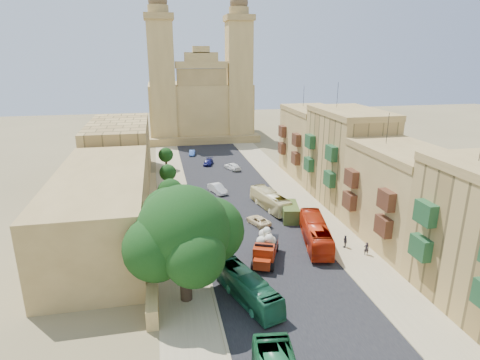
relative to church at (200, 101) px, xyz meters
name	(u,v)px	position (x,y,z in m)	size (l,w,h in m)	color
ground	(301,312)	(0.00, -78.61, -9.52)	(260.00, 260.00, 0.00)	olive
road_surface	(235,197)	(0.00, -48.61, -9.51)	(14.00, 140.00, 0.01)	black
sidewalk_east	(293,193)	(9.50, -48.61, -9.51)	(5.00, 140.00, 0.01)	tan
sidewalk_west	(173,201)	(-9.50, -48.61, -9.51)	(5.00, 140.00, 0.01)	tan
kerb_east	(278,194)	(7.00, -48.61, -9.46)	(0.25, 140.00, 0.12)	tan
kerb_west	(190,200)	(-7.00, -48.61, -9.46)	(0.25, 140.00, 0.12)	tan
townhouse_b	(401,196)	(15.95, -67.61, -3.86)	(9.00, 14.00, 14.90)	#AD8D4E
townhouse_c	(347,157)	(15.95, -53.61, -2.61)	(9.00, 14.00, 17.40)	tan
townhouse_d	(312,142)	(15.95, -39.61, -3.36)	(9.00, 14.00, 15.90)	#AD8D4E
west_wall	(153,223)	(-12.50, -58.61, -8.62)	(1.00, 40.00, 1.80)	#AD8D4E
west_building_low	(103,208)	(-18.00, -60.61, -5.32)	(10.00, 28.00, 8.40)	olive
west_building_mid	(120,151)	(-18.00, -34.61, -4.52)	(10.00, 22.00, 10.00)	tan
church	(200,101)	(0.00, 0.00, 0.00)	(28.00, 22.50, 36.30)	#AD8D4E
ficus_tree	(185,235)	(-9.40, -74.61, -3.14)	(10.79, 9.93, 10.79)	#322419
street_tree_a	(175,229)	(-10.00, -66.61, -6.05)	(3.36, 3.36, 5.17)	#322419
street_tree_b	(170,192)	(-10.00, -54.61, -5.91)	(3.50, 3.50, 5.38)	#322419
street_tree_c	(168,173)	(-10.00, -42.61, -6.71)	(2.74, 2.74, 4.21)	#322419
street_tree_d	(166,155)	(-10.00, -30.61, -6.63)	(2.82, 2.82, 4.33)	#322419
red_truck	(265,247)	(-0.59, -69.06, -7.99)	(4.26, 6.27, 3.47)	#94240B
olive_pickup	(290,212)	(5.62, -58.61, -8.54)	(3.04, 5.17, 2.00)	#485C22
bus_green_north	(247,287)	(-4.10, -75.85, -8.25)	(2.13, 9.11, 2.54)	#1E6340
bus_red_east	(316,233)	(6.13, -66.53, -8.07)	(2.43, 10.37, 2.89)	red
bus_cream_east	(270,200)	(4.03, -54.51, -8.23)	(2.15, 9.21, 2.56)	#FCECA7
car_blue_a	(227,229)	(-3.48, -61.74, -8.90)	(1.44, 3.59, 1.22)	#3574B4
car_white_a	(218,189)	(-2.36, -46.16, -8.79)	(1.52, 4.37, 1.44)	silver
car_cream	(258,220)	(1.00, -59.64, -8.97)	(1.82, 3.96, 1.10)	beige
car_dkblue	(208,162)	(-1.62, -28.78, -8.95)	(1.59, 3.92, 1.14)	#0D0F45
car_white_b	(232,166)	(2.44, -33.38, -8.81)	(1.67, 4.14, 1.41)	white
car_blue_b	(192,153)	(-4.12, -20.12, -8.97)	(1.16, 3.32, 1.09)	#426FD0
pedestrian_a	(366,249)	(10.71, -70.13, -8.76)	(0.55, 0.36, 1.51)	#252128
pedestrian_c	(345,241)	(9.18, -68.02, -8.76)	(0.88, 0.37, 1.51)	#29272F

